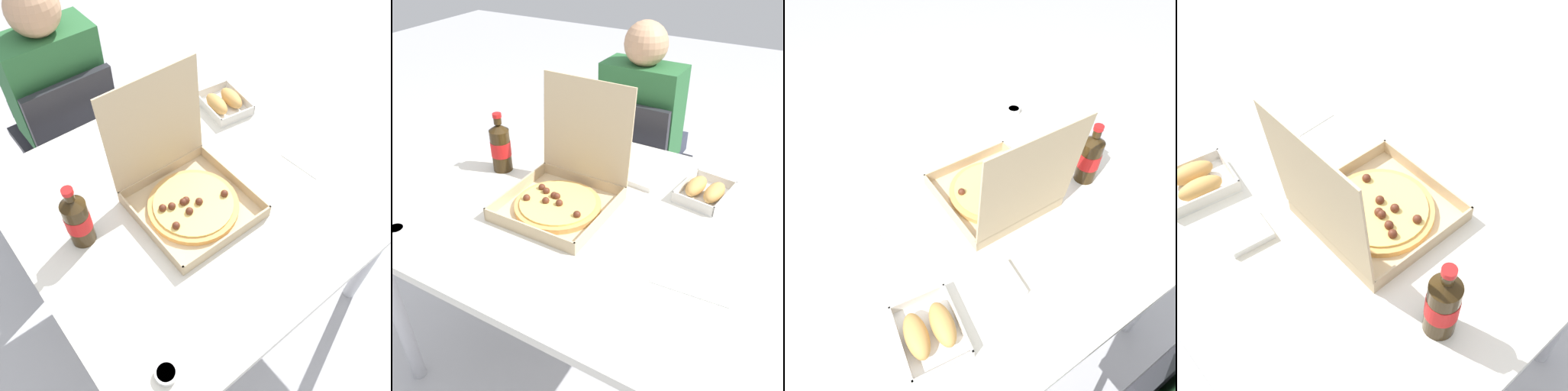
# 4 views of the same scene
# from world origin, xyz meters

# --- Properties ---
(ground_plane) EXTENTS (10.00, 10.00, 0.00)m
(ground_plane) POSITION_xyz_m (0.00, 0.00, 0.00)
(ground_plane) COLOR #B2B2B7
(dining_table) EXTENTS (1.16, 1.01, 0.72)m
(dining_table) POSITION_xyz_m (0.00, 0.00, 0.64)
(dining_table) COLOR silver
(dining_table) RESTS_ON ground_plane
(chair) EXTENTS (0.40, 0.40, 0.83)m
(chair) POSITION_xyz_m (-0.13, 0.74, 0.48)
(chair) COLOR #232328
(chair) RESTS_ON ground_plane
(diner_person) EXTENTS (0.36, 0.41, 1.15)m
(diner_person) POSITION_xyz_m (-0.13, 0.80, 0.69)
(diner_person) COLOR #333847
(diner_person) RESTS_ON ground_plane
(pizza_box_open) EXTENTS (0.34, 0.37, 0.38)m
(pizza_box_open) POSITION_xyz_m (-0.08, -0.01, 0.77)
(pizza_box_open) COLOR tan
(pizza_box_open) RESTS_ON dining_table
(bread_side_box) EXTENTS (0.17, 0.21, 0.06)m
(bread_side_box) POSITION_xyz_m (0.32, 0.26, 0.74)
(bread_side_box) COLOR white
(bread_side_box) RESTS_ON dining_table
(cola_bottle) EXTENTS (0.07, 0.07, 0.22)m
(cola_bottle) POSITION_xyz_m (-0.40, 0.07, 0.81)
(cola_bottle) COLOR #33230F
(cola_bottle) RESTS_ON dining_table
(paper_menu) EXTENTS (0.22, 0.16, 0.00)m
(paper_menu) POSITION_xyz_m (0.41, -0.13, 0.72)
(paper_menu) COLOR white
(paper_menu) RESTS_ON dining_table
(napkin_pile) EXTENTS (0.12, 0.12, 0.02)m
(napkin_pile) POSITION_xyz_m (0.10, 0.25, 0.73)
(napkin_pile) COLOR white
(napkin_pile) RESTS_ON dining_table
(dipping_sauce_cup) EXTENTS (0.06, 0.06, 0.02)m
(dipping_sauce_cup) POSITION_xyz_m (-0.44, -0.40, 0.73)
(dipping_sauce_cup) COLOR white
(dipping_sauce_cup) RESTS_ON dining_table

